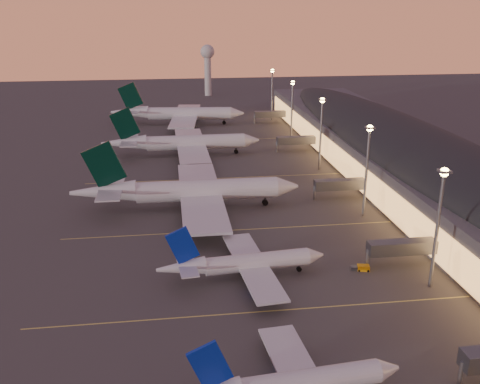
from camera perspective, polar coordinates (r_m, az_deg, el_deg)
name	(u,v)px	position (r m, az deg, el deg)	size (l,w,h in m)	color
ground	(260,298)	(109.43, 2.17, -11.25)	(700.00, 700.00, 0.00)	#3E3B39
airliner_narrow_south	(291,384)	(83.34, 5.51, -19.71)	(34.52, 30.93, 12.32)	silver
airliner_narrow_north	(243,263)	(115.29, 0.32, -7.63)	(36.87, 33.07, 13.16)	silver
airliner_wide_near	(188,191)	(153.67, -5.60, 0.09)	(65.05, 58.98, 20.89)	silver
airliner_wide_mid	(182,143)	(210.44, -6.19, 5.22)	(61.29, 55.62, 19.67)	silver
airliner_wide_far	(178,114)	(268.00, -6.63, 8.30)	(65.58, 60.12, 20.98)	silver
terminal_building	(405,153)	(188.90, 17.16, 4.03)	(56.35, 255.00, 17.46)	#4B4B50
light_masts	(339,135)	(170.70, 10.52, 6.05)	(2.20, 217.20, 25.90)	gray
radar_tower	(208,61)	(355.49, -3.48, 13.73)	(9.00, 9.00, 32.50)	silver
lane_markings	(235,223)	(144.94, -0.52, -3.29)	(90.00, 180.36, 0.00)	#D8C659
baggage_tug_c	(361,268)	(122.67, 12.77, -7.90)	(4.26, 2.42, 1.20)	#F1A30B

